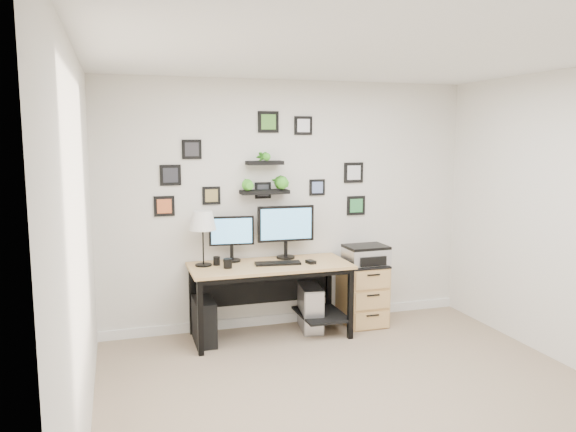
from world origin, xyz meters
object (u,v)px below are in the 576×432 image
object	(u,v)px
desk	(273,275)
monitor_left	(232,235)
pc_tower_black	(204,321)
printer	(366,255)
table_lamp	(203,222)
pc_tower_grey	(310,308)
file_cabinet	(362,293)
mug	(228,263)
monitor_right	(286,227)

from	to	relation	value
desk	monitor_left	bearing A→B (deg)	152.23
monitor_left	pc_tower_black	xyz separation A→B (m)	(-0.33, -0.22, -0.80)
printer	table_lamp	bearing A→B (deg)	177.33
monitor_left	table_lamp	bearing A→B (deg)	-161.34
printer	pc_tower_grey	bearing A→B (deg)	176.94
desk	printer	distance (m)	1.05
desk	file_cabinet	bearing A→B (deg)	3.25
desk	mug	distance (m)	0.51
table_lamp	mug	distance (m)	0.48
pc_tower_grey	file_cabinet	distance (m)	0.61
monitor_right	pc_tower_grey	size ratio (longest dim) A/B	1.21
monitor_right	pc_tower_grey	xyz separation A→B (m)	(0.23, -0.13, -0.85)
monitor_left	pc_tower_grey	bearing A→B (deg)	-10.67
monitor_right	mug	xyz separation A→B (m)	(-0.67, -0.25, -0.28)
monitor_left	monitor_right	world-z (taller)	monitor_right
monitor_left	file_cabinet	xyz separation A→B (m)	(1.40, -0.14, -0.69)
pc_tower_black	printer	world-z (taller)	printer
monitor_right	table_lamp	world-z (taller)	monitor_right
desk	mug	size ratio (longest dim) A/B	17.04
pc_tower_black	file_cabinet	xyz separation A→B (m)	(1.73, 0.08, 0.12)
pc_tower_grey	printer	world-z (taller)	printer
file_cabinet	table_lamp	bearing A→B (deg)	178.79
monitor_right	desk	bearing A→B (deg)	-137.75
monitor_left	mug	world-z (taller)	monitor_left
table_lamp	pc_tower_black	world-z (taller)	table_lamp
monitor_left	pc_tower_grey	distance (m)	1.13
desk	pc_tower_grey	world-z (taller)	desk
desk	printer	xyz separation A→B (m)	(1.04, 0.01, 0.14)
pc_tower_black	file_cabinet	size ratio (longest dim) A/B	0.65
mug	pc_tower_black	distance (m)	0.63
monitor_right	pc_tower_grey	bearing A→B (deg)	-29.57
monitor_left	pc_tower_grey	xyz separation A→B (m)	(0.80, -0.15, -0.79)
mug	file_cabinet	world-z (taller)	mug
table_lamp	pc_tower_grey	distance (m)	1.46
table_lamp	pc_tower_black	distance (m)	0.98
table_lamp	mug	xyz separation A→B (m)	(0.21, -0.17, -0.39)
desk	pc_tower_black	xyz separation A→B (m)	(-0.71, -0.02, -0.41)
desk	monitor_right	distance (m)	0.52
monitor_right	table_lamp	bearing A→B (deg)	-174.60
file_cabinet	desk	bearing A→B (deg)	-176.75
desk	pc_tower_grey	bearing A→B (deg)	6.31
monitor_left	printer	bearing A→B (deg)	-7.40
mug	pc_tower_grey	xyz separation A→B (m)	(0.90, 0.12, -0.56)
monitor_right	pc_tower_black	bearing A→B (deg)	-167.53
pc_tower_grey	file_cabinet	size ratio (longest dim) A/B	0.74
mug	desk	bearing A→B (deg)	9.32
desk	table_lamp	size ratio (longest dim) A/B	2.93
pc_tower_black	pc_tower_grey	xyz separation A→B (m)	(1.13, 0.07, 0.01)
table_lamp	pc_tower_black	bearing A→B (deg)	-101.25
monitor_right	table_lamp	xyz separation A→B (m)	(-0.88, -0.08, 0.11)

